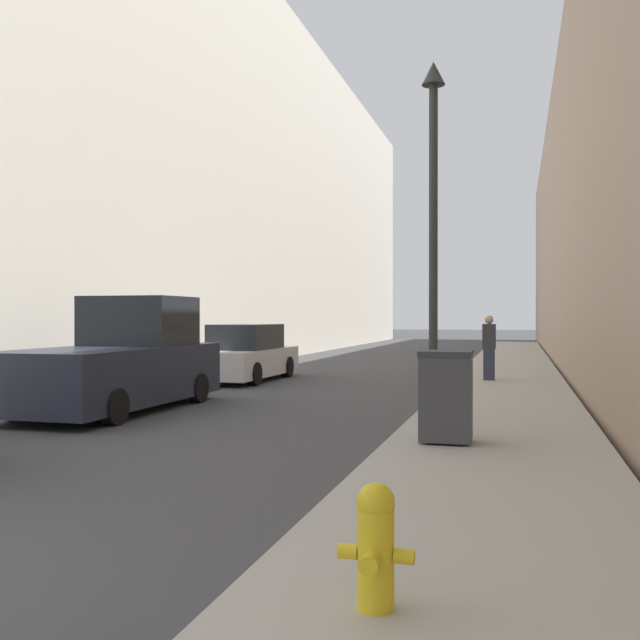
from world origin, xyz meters
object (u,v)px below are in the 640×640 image
(fire_hydrant, at_px, (376,543))
(pickup_truck, at_px, (121,363))
(trash_bin, at_px, (446,395))
(pedestrian_on_sidewalk, at_px, (489,348))
(lamppost, at_px, (433,212))
(parked_sedan_near, at_px, (246,355))

(fire_hydrant, relative_size, pickup_truck, 0.14)
(fire_hydrant, bearing_deg, trash_bin, 91.46)
(trash_bin, relative_size, pedestrian_on_sidewalk, 0.72)
(trash_bin, bearing_deg, lamppost, 100.07)
(lamppost, height_order, parked_sedan_near, lamppost)
(pedestrian_on_sidewalk, bearing_deg, fire_hydrant, -90.16)
(trash_bin, bearing_deg, fire_hydrant, -88.54)
(trash_bin, xyz_separation_m, parked_sedan_near, (-6.75, 9.62, -0.04))
(lamppost, bearing_deg, parked_sedan_near, 132.51)
(parked_sedan_near, relative_size, pedestrian_on_sidewalk, 2.69)
(fire_hydrant, xyz_separation_m, trash_bin, (-0.15, 5.78, 0.25))
(fire_hydrant, distance_m, pickup_truck, 11.05)
(pickup_truck, xyz_separation_m, pedestrian_on_sidewalk, (6.97, 7.25, 0.09))
(pickup_truck, bearing_deg, fire_hydrant, -51.13)
(pickup_truck, distance_m, parked_sedan_near, 6.81)
(fire_hydrant, bearing_deg, pedestrian_on_sidewalk, 89.84)
(lamppost, relative_size, parked_sedan_near, 1.32)
(trash_bin, distance_m, lamppost, 4.11)
(parked_sedan_near, distance_m, pedestrian_on_sidewalk, 6.96)
(lamppost, height_order, pedestrian_on_sidewalk, lamppost)
(trash_bin, relative_size, parked_sedan_near, 0.27)
(lamppost, bearing_deg, fire_hydrant, -85.71)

